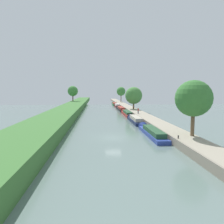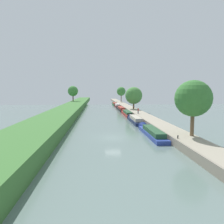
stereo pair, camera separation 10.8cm
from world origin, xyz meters
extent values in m
plane|color=slate|center=(0.00, 0.00, 0.00)|extent=(160.00, 160.00, 0.00)
cube|color=#3D7033|center=(-11.84, 0.00, 1.08)|extent=(7.72, 260.00, 2.16)
cube|color=#9E937F|center=(9.83, 0.00, 0.54)|extent=(3.71, 260.00, 1.08)
cube|color=gray|center=(7.85, 0.00, 0.57)|extent=(0.25, 260.00, 1.13)
cube|color=#283D93|center=(6.56, 0.70, 0.31)|extent=(1.98, 12.64, 0.62)
cube|color=#234C2D|center=(6.56, 0.07, 0.97)|extent=(1.63, 8.85, 0.71)
cone|color=#283D93|center=(6.56, 7.62, 0.31)|extent=(1.88, 1.19, 1.88)
cube|color=#141E42|center=(6.38, 15.86, 0.36)|extent=(1.86, 12.01, 0.72)
cube|color=#B2A893|center=(6.38, 15.26, 1.10)|extent=(1.52, 8.40, 0.77)
cone|color=#141E42|center=(6.38, 22.42, 0.36)|extent=(1.77, 1.12, 1.77)
cube|color=maroon|center=(6.50, 30.29, 0.34)|extent=(1.92, 13.77, 0.68)
cube|color=#234C2D|center=(6.50, 29.60, 1.03)|extent=(1.58, 9.64, 0.69)
cone|color=maroon|center=(6.50, 37.75, 0.34)|extent=(1.83, 1.15, 1.83)
cube|color=black|center=(6.43, 46.92, 0.36)|extent=(1.92, 15.69, 0.72)
cube|color=maroon|center=(6.43, 46.14, 1.03)|extent=(1.57, 10.98, 0.63)
cone|color=black|center=(6.43, 55.34, 0.36)|extent=(1.82, 1.15, 1.82)
cube|color=maroon|center=(6.55, 62.25, 0.37)|extent=(1.91, 9.61, 0.75)
cube|color=silver|center=(6.55, 61.77, 1.13)|extent=(1.57, 6.73, 0.76)
cone|color=maroon|center=(6.55, 67.63, 0.37)|extent=(1.82, 1.15, 1.82)
cube|color=#1E6033|center=(6.48, 76.18, 0.35)|extent=(2.00, 12.51, 0.69)
cube|color=maroon|center=(6.48, 75.55, 0.97)|extent=(1.64, 8.76, 0.55)
cone|color=#1E6033|center=(6.48, 83.03, 0.35)|extent=(1.90, 1.20, 1.90)
cylinder|color=brown|center=(10.92, -4.50, 3.04)|extent=(0.53, 0.53, 3.92)
sphere|color=#387533|center=(10.92, -4.50, 6.41)|extent=(5.13, 5.13, 5.13)
cylinder|color=brown|center=(10.12, 39.88, 2.60)|extent=(0.53, 0.53, 3.04)
sphere|color=#47843D|center=(10.12, 39.88, 5.73)|extent=(5.86, 5.86, 5.86)
cylinder|color=brown|center=(10.93, 85.77, 3.33)|extent=(0.43, 0.43, 4.49)
sphere|color=#3D7F38|center=(10.93, 85.77, 6.92)|extent=(4.90, 4.90, 4.90)
cylinder|color=#4C3828|center=(-14.38, 74.10, 3.96)|extent=(0.52, 0.52, 3.58)
sphere|color=#3D7F38|center=(-14.38, 74.10, 7.14)|extent=(5.06, 5.06, 5.06)
cylinder|color=#282D42|center=(8.81, 24.78, 1.49)|extent=(0.26, 0.26, 0.82)
cylinder|color=#B22D28|center=(8.81, 24.78, 2.21)|extent=(0.34, 0.34, 0.62)
sphere|color=tan|center=(8.81, 24.78, 2.63)|extent=(0.22, 0.22, 0.22)
cylinder|color=black|center=(8.28, -6.08, 1.31)|extent=(0.16, 0.16, 0.45)
cylinder|color=black|center=(8.28, 83.22, 1.31)|extent=(0.16, 0.16, 0.45)
camera|label=1|loc=(-2.62, -33.79, 7.55)|focal=34.55mm
camera|label=2|loc=(-2.52, -33.79, 7.55)|focal=34.55mm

